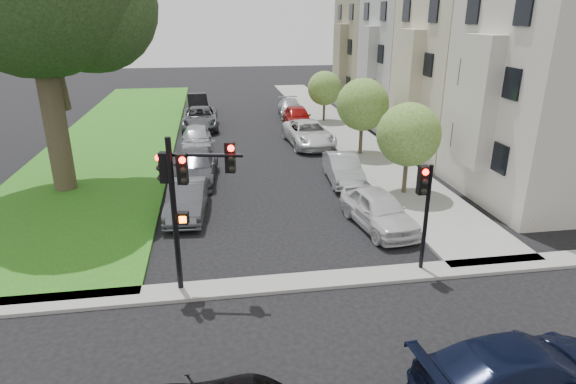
{
  "coord_description": "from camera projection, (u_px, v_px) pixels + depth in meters",
  "views": [
    {
      "loc": [
        -2.59,
        -11.03,
        8.02
      ],
      "look_at": [
        0.0,
        5.0,
        2.0
      ],
      "focal_mm": 30.0,
      "sensor_mm": 36.0,
      "label": 1
    }
  ],
  "objects": [
    {
      "name": "small_tree_c",
      "position": [
        325.0,
        88.0,
        37.15
      ],
      "size": [
        2.64,
        2.64,
        3.96
      ],
      "color": "#423822",
      "rests_on": "ground"
    },
    {
      "name": "traffic_signal_secondary",
      "position": [
        424.0,
        199.0,
        15.11
      ],
      "size": [
        0.46,
        0.37,
        3.67
      ],
      "color": "black",
      "rests_on": "ground"
    },
    {
      "name": "car_parked_5",
      "position": [
        187.0,
        199.0,
        20.19
      ],
      "size": [
        1.81,
        4.4,
        1.42
      ],
      "primitive_type": "imported",
      "rotation": [
        0.0,
        0.0,
        -0.07
      ],
      "color": "#3F4247",
      "rests_on": "ground"
    },
    {
      "name": "house_c",
      "position": [
        420.0,
        30.0,
        34.13
      ],
      "size": [
        7.7,
        7.55,
        15.97
      ],
      "color": "#9B9B9B",
      "rests_on": "ground"
    },
    {
      "name": "sidewalk_cross",
      "position": [
        303.0,
        282.0,
        15.22
      ],
      "size": [
        60.0,
        1.0,
        0.12
      ],
      "primitive_type": "cube",
      "color": "gray",
      "rests_on": "ground"
    },
    {
      "name": "car_parked_8",
      "position": [
        200.0,
        118.0,
        35.61
      ],
      "size": [
        2.64,
        5.66,
        1.57
      ],
      "primitive_type": "imported",
      "rotation": [
        0.0,
        0.0,
        -0.01
      ],
      "color": "#3F4247",
      "rests_on": "ground"
    },
    {
      "name": "grass_strip",
      "position": [
        121.0,
        133.0,
        34.24
      ],
      "size": [
        8.0,
        44.0,
        0.12
      ],
      "primitive_type": "cube",
      "color": "#255B1B",
      "rests_on": "ground"
    },
    {
      "name": "car_parked_7",
      "position": [
        197.0,
        138.0,
        29.88
      ],
      "size": [
        1.87,
        4.51,
        1.53
      ],
      "primitive_type": "imported",
      "rotation": [
        0.0,
        0.0,
        0.01
      ],
      "color": "#999BA0",
      "rests_on": "ground"
    },
    {
      "name": "small_tree_b",
      "position": [
        363.0,
        105.0,
        28.08
      ],
      "size": [
        3.06,
        3.06,
        4.59
      ],
      "color": "#423822",
      "rests_on": "ground"
    },
    {
      "name": "car_cross_far",
      "position": [
        523.0,
        372.0,
        10.44
      ],
      "size": [
        5.1,
        2.45,
        1.43
      ],
      "primitive_type": "imported",
      "rotation": [
        0.0,
        0.0,
        1.66
      ],
      "color": "black",
      "rests_on": "ground"
    },
    {
      "name": "car_parked_1",
      "position": [
        343.0,
        168.0,
        24.28
      ],
      "size": [
        1.76,
        4.33,
        1.4
      ],
      "primitive_type": "imported",
      "rotation": [
        0.0,
        0.0,
        -0.07
      ],
      "color": "#999BA0",
      "rests_on": "ground"
    },
    {
      "name": "traffic_signal_main",
      "position": [
        186.0,
        188.0,
        13.78
      ],
      "size": [
        2.38,
        0.66,
        4.86
      ],
      "color": "black",
      "rests_on": "ground"
    },
    {
      "name": "house_d",
      "position": [
        384.0,
        28.0,
        41.07
      ],
      "size": [
        7.7,
        7.55,
        15.97
      ],
      "color": "gray",
      "rests_on": "ground"
    },
    {
      "name": "car_parked_0",
      "position": [
        379.0,
        210.0,
        19.02
      ],
      "size": [
        2.37,
        4.62,
        1.5
      ],
      "primitive_type": "imported",
      "rotation": [
        0.0,
        0.0,
        0.14
      ],
      "color": "silver",
      "rests_on": "ground"
    },
    {
      "name": "car_parked_9",
      "position": [
        197.0,
        103.0,
        41.52
      ],
      "size": [
        2.0,
        4.85,
        1.56
      ],
      "primitive_type": "imported",
      "rotation": [
        0.0,
        0.0,
        0.07
      ],
      "color": "black",
      "rests_on": "ground"
    },
    {
      "name": "car_parked_3",
      "position": [
        297.0,
        117.0,
        36.06
      ],
      "size": [
        2.04,
        4.7,
        1.58
      ],
      "primitive_type": "imported",
      "rotation": [
        0.0,
        0.0,
        -0.04
      ],
      "color": "maroon",
      "rests_on": "ground"
    },
    {
      "name": "small_tree_a",
      "position": [
        409.0,
        135.0,
        21.74
      ],
      "size": [
        2.91,
        2.91,
        4.36
      ],
      "color": "#423822",
      "rests_on": "ground"
    },
    {
      "name": "ground",
      "position": [
        317.0,
        321.0,
        13.39
      ],
      "size": [
        140.0,
        140.0,
        0.0
      ],
      "primitive_type": "plane",
      "color": "black",
      "rests_on": "ground"
    },
    {
      "name": "car_parked_4",
      "position": [
        290.0,
        108.0,
        40.08
      ],
      "size": [
        2.2,
        4.77,
        1.35
      ],
      "primitive_type": "imported",
      "rotation": [
        0.0,
        0.0,
        -0.07
      ],
      "color": "#999BA0",
      "rests_on": "ground"
    },
    {
      "name": "house_a",
      "position": [
        568.0,
        42.0,
        20.24
      ],
      "size": [
        7.7,
        7.55,
        15.97
      ],
      "color": "#9D9889",
      "rests_on": "ground"
    },
    {
      "name": "house_b",
      "position": [
        475.0,
        35.0,
        27.19
      ],
      "size": [
        7.7,
        7.55,
        15.97
      ],
      "color": "tan",
      "rests_on": "ground"
    },
    {
      "name": "car_parked_6",
      "position": [
        195.0,
        166.0,
        24.41
      ],
      "size": [
        2.52,
        5.37,
        1.51
      ],
      "primitive_type": "imported",
      "rotation": [
        0.0,
        0.0,
        -0.08
      ],
      "color": "#3F4247",
      "rests_on": "ground"
    },
    {
      "name": "car_parked_2",
      "position": [
        309.0,
        133.0,
        31.09
      ],
      "size": [
        2.88,
        5.7,
        1.55
      ],
      "primitive_type": "imported",
      "rotation": [
        0.0,
        0.0,
        0.06
      ],
      "color": "silver",
      "rests_on": "ground"
    },
    {
      "name": "sidewalk_right",
      "position": [
        336.0,
        125.0,
        36.59
      ],
      "size": [
        3.5,
        44.0,
        0.12
      ],
      "primitive_type": "cube",
      "color": "gray",
      "rests_on": "ground"
    }
  ]
}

